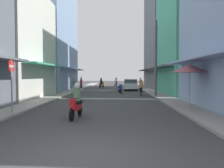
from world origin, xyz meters
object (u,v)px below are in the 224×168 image
pedestrian_foreground (74,85)px  utility_pole (156,58)px  motorbike_maroon (79,94)px  motorbike_black (141,88)px  street_sign_no_entry (12,80)px  motorbike_red (76,103)px  vendor_umbrella (190,68)px  motorbike_blue (120,89)px  pedestrian_crossing (81,82)px  motorbike_silver (116,82)px  pedestrian_far (140,82)px  parked_car (130,85)px  motorbike_orange (102,83)px

pedestrian_foreground → utility_pole: size_ratio=0.23×
motorbike_maroon → motorbike_black: bearing=42.3°
motorbike_maroon → utility_pole: 7.77m
street_sign_no_entry → motorbike_red: bearing=-7.0°
vendor_umbrella → street_sign_no_entry: bearing=-166.0°
motorbike_blue → pedestrian_crossing: (-5.46, 7.35, 0.47)m
pedestrian_crossing → vendor_umbrella: 21.77m
motorbike_black → motorbike_silver: same height
motorbike_maroon → pedestrian_far: bearing=70.6°
motorbike_blue → parked_car: parked_car is taller
motorbike_blue → parked_car: bearing=74.1°
motorbike_blue → motorbike_orange: motorbike_orange is taller
motorbike_blue → pedestrian_foreground: 6.50m
motorbike_black → motorbike_maroon: 7.02m
pedestrian_foreground → pedestrian_crossing: size_ratio=0.91×
motorbike_black → pedestrian_far: size_ratio=1.10×
motorbike_red → motorbike_orange: bearing=91.5°
pedestrian_far → utility_pole: bearing=-90.4°
motorbike_black → pedestrian_crossing: pedestrian_crossing is taller
utility_pole → street_sign_no_entry: bearing=-129.8°
motorbike_black → motorbike_maroon: motorbike_black is taller
pedestrian_crossing → motorbike_blue: bearing=-53.4°
motorbike_black → motorbike_orange: size_ratio=1.03×
motorbike_black → pedestrian_far: bearing=84.6°
motorbike_black → vendor_umbrella: size_ratio=0.71×
parked_car → utility_pole: (1.74, -9.52, 2.74)m
motorbike_silver → pedestrian_foreground: motorbike_silver is taller
motorbike_red → utility_pole: bearing=63.2°
motorbike_silver → street_sign_no_entry: size_ratio=0.67×
motorbike_orange → vendor_umbrella: vendor_umbrella is taller
motorbike_orange → utility_pole: utility_pole is taller
motorbike_orange → pedestrian_crossing: size_ratio=1.01×
motorbike_red → motorbike_orange: same height
street_sign_no_entry → utility_pole: bearing=50.2°
motorbike_blue → motorbike_silver: motorbike_silver is taller
motorbike_silver → pedestrian_far: size_ratio=1.07×
pedestrian_far → motorbike_orange: bearing=178.1°
motorbike_black → motorbike_red: bearing=-109.1°
vendor_umbrella → motorbike_maroon: bearing=147.0°
parked_car → pedestrian_far: size_ratio=2.52×
vendor_umbrella → street_sign_no_entry: 9.22m
motorbike_silver → pedestrian_foreground: size_ratio=1.12×
pedestrian_crossing → street_sign_no_entry: size_ratio=0.65×
motorbike_maroon → street_sign_no_entry: 7.12m
motorbike_orange → vendor_umbrella: (6.52, -23.10, 1.61)m
motorbike_orange → utility_pole: size_ratio=0.26×
pedestrian_foreground → pedestrian_far: (8.98, 7.46, 0.15)m
parked_car → vendor_umbrella: size_ratio=1.64×
motorbike_red → pedestrian_foreground: 18.41m
motorbike_blue → pedestrian_crossing: 9.17m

